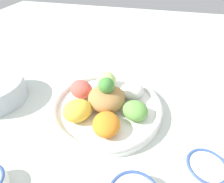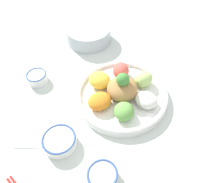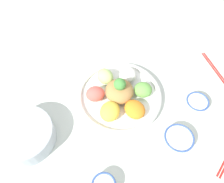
{
  "view_description": "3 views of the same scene",
  "coord_description": "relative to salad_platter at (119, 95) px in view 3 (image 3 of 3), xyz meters",
  "views": [
    {
      "loc": [
        0.09,
        -0.45,
        0.43
      ],
      "look_at": [
        -0.02,
        -0.03,
        0.09
      ],
      "focal_mm": 30.0,
      "sensor_mm": 36.0,
      "label": 1
    },
    {
      "loc": [
        0.45,
        -0.21,
        0.67
      ],
      "look_at": [
        -0.03,
        -0.07,
        0.06
      ],
      "focal_mm": 35.0,
      "sensor_mm": 36.0,
      "label": 2
    },
    {
      "loc": [
        -0.25,
        -0.46,
        0.79
      ],
      "look_at": [
        -0.06,
        -0.0,
        0.03
      ],
      "focal_mm": 35.0,
      "sensor_mm": 36.0,
      "label": 3
    }
  ],
  "objects": [
    {
      "name": "sauce_bowl_red",
      "position": [
        0.28,
        -0.15,
        -0.01
      ],
      "size": [
        0.09,
        0.09,
        0.04
      ],
      "color": "white",
      "rests_on": "ground_plane"
    },
    {
      "name": "serving_spoon_main",
      "position": [
        0.1,
        -0.4,
        -0.03
      ],
      "size": [
        0.06,
        0.14,
        0.01
      ],
      "rotation": [
        0.0,
        0.0,
        1.32
      ],
      "color": "white",
      "rests_on": "ground_plane"
    },
    {
      "name": "ground_plane",
      "position": [
        0.04,
        0.03,
        -0.03
      ],
      "size": [
        2.4,
        2.4,
        0.0
      ],
      "primitive_type": "plane",
      "color": "silver"
    },
    {
      "name": "chopsticks_pair_far",
      "position": [
        0.47,
        -0.03,
        -0.03
      ],
      "size": [
        0.03,
        0.23,
        0.01
      ],
      "rotation": [
        0.0,
        0.0,
        1.5
      ],
      "color": "red",
      "rests_on": "ground_plane"
    },
    {
      "name": "serving_spoon_extra",
      "position": [
        -0.19,
        0.24,
        -0.03
      ],
      "size": [
        0.12,
        0.06,
        0.01
      ],
      "rotation": [
        0.0,
        0.0,
        0.32
      ],
      "color": "white",
      "rests_on": "ground_plane"
    },
    {
      "name": "salad_platter",
      "position": [
        0.0,
        0.0,
        0.0
      ],
      "size": [
        0.35,
        0.35,
        0.13
      ],
      "color": "white",
      "rests_on": "ground_plane"
    },
    {
      "name": "side_serving_bowl",
      "position": [
        -0.39,
        -0.04,
        0.01
      ],
      "size": [
        0.21,
        0.21,
        0.07
      ],
      "color": "#A8B2BC",
      "rests_on": "ground_plane"
    },
    {
      "name": "rice_bowl_blue",
      "position": [
        0.13,
        -0.26,
        -0.01
      ],
      "size": [
        0.11,
        0.11,
        0.04
      ],
      "color": "white",
      "rests_on": "ground_plane"
    }
  ]
}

